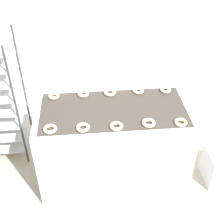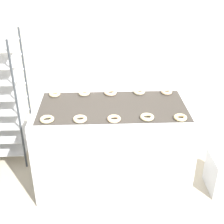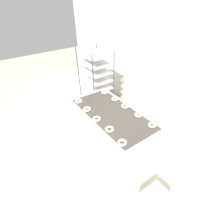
% 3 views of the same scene
% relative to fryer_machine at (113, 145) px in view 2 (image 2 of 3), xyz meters
% --- Properties ---
extents(ground_plane, '(14.00, 14.00, 0.00)m').
position_rel_fryer_machine_xyz_m(ground_plane, '(-0.00, -0.64, -0.47)').
color(ground_plane, '#B2A893').
extents(wall_back, '(8.00, 0.05, 2.80)m').
position_rel_fryer_machine_xyz_m(wall_back, '(-0.00, 1.49, 0.93)').
color(wall_back, silver).
rests_on(wall_back, ground_plane).
extents(fryer_machine, '(1.59, 0.78, 0.95)m').
position_rel_fryer_machine_xyz_m(fryer_machine, '(0.00, 0.00, 0.00)').
color(fryer_machine, silver).
rests_on(fryer_machine, ground_plane).
extents(glaze_bin, '(0.31, 0.37, 0.41)m').
position_rel_fryer_machine_xyz_m(glaze_bin, '(1.19, -0.18, -0.27)').
color(glaze_bin, silver).
rests_on(glaze_bin, ground_plane).
extents(donut_near_leftmost, '(0.13, 0.13, 0.03)m').
position_rel_fryer_machine_xyz_m(donut_near_leftmost, '(-0.61, -0.27, 0.49)').
color(donut_near_leftmost, beige).
rests_on(donut_near_leftmost, fryer_machine).
extents(donut_near_left, '(0.13, 0.13, 0.03)m').
position_rel_fryer_machine_xyz_m(donut_near_left, '(-0.31, -0.28, 0.49)').
color(donut_near_left, beige).
rests_on(donut_near_left, fryer_machine).
extents(donut_near_center, '(0.13, 0.13, 0.03)m').
position_rel_fryer_machine_xyz_m(donut_near_center, '(-0.00, -0.29, 0.49)').
color(donut_near_center, beige).
rests_on(donut_near_center, fryer_machine).
extents(donut_near_right, '(0.13, 0.13, 0.03)m').
position_rel_fryer_machine_xyz_m(donut_near_right, '(0.31, -0.27, 0.49)').
color(donut_near_right, beige).
rests_on(donut_near_right, fryer_machine).
extents(donut_near_rightmost, '(0.12, 0.12, 0.03)m').
position_rel_fryer_machine_xyz_m(donut_near_rightmost, '(0.61, -0.29, 0.49)').
color(donut_near_rightmost, '#EDD08C').
rests_on(donut_near_rightmost, fryer_machine).
extents(donut_far_leftmost, '(0.12, 0.12, 0.03)m').
position_rel_fryer_machine_xyz_m(donut_far_leftmost, '(-0.61, 0.27, 0.49)').
color(donut_far_leftmost, beige).
rests_on(donut_far_leftmost, fryer_machine).
extents(donut_far_left, '(0.12, 0.12, 0.04)m').
position_rel_fryer_machine_xyz_m(donut_far_left, '(-0.30, 0.28, 0.49)').
color(donut_far_left, beige).
rests_on(donut_far_left, fryer_machine).
extents(donut_far_center, '(0.13, 0.13, 0.04)m').
position_rel_fryer_machine_xyz_m(donut_far_center, '(-0.01, 0.28, 0.49)').
color(donut_far_center, beige).
rests_on(donut_far_center, fryer_machine).
extents(donut_far_right, '(0.12, 0.12, 0.03)m').
position_rel_fryer_machine_xyz_m(donut_far_right, '(0.30, 0.29, 0.49)').
color(donut_far_right, beige).
rests_on(donut_far_right, fryer_machine).
extents(donut_far_rightmost, '(0.12, 0.12, 0.03)m').
position_rel_fryer_machine_xyz_m(donut_far_rightmost, '(0.60, 0.28, 0.49)').
color(donut_far_rightmost, beige).
rests_on(donut_far_rightmost, fryer_machine).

